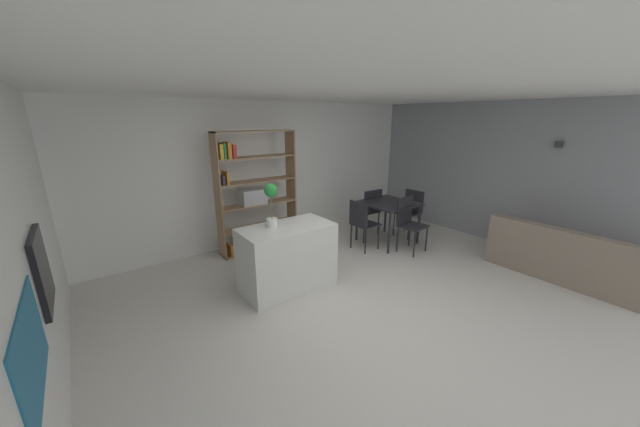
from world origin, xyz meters
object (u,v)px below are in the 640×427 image
dining_table (388,207)px  dining_chair_island_side (362,221)px  dining_chair_near (409,219)px  dining_chair_far (369,208)px  built_in_oven (42,270)px  kitchen_island (287,257)px  open_bookshelf (251,193)px  sofa (565,259)px  potted_plant_on_island (271,200)px  dining_chair_window_side (410,208)px

dining_table → dining_chair_island_side: dining_chair_island_side is taller
dining_table → dining_chair_near: bearing=-91.3°
dining_chair_far → dining_chair_island_side: bearing=39.8°
built_in_oven → dining_chair_island_side: 4.35m
kitchen_island → open_bookshelf: 1.66m
dining_table → built_in_oven: bearing=-170.1°
open_bookshelf → sofa: open_bookshelf is taller
open_bookshelf → dining_chair_near: bearing=-36.7°
potted_plant_on_island → open_bookshelf: open_bookshelf is taller
built_in_oven → dining_chair_island_side: (4.22, 0.85, -0.63)m
dining_table → dining_chair_far: 0.51m
open_bookshelf → sofa: bearing=-48.3°
open_bookshelf → dining_table: open_bookshelf is taller
kitchen_island → potted_plant_on_island: size_ratio=2.16×
built_in_oven → dining_chair_near: size_ratio=0.63×
kitchen_island → dining_chair_window_side: (3.11, 0.39, 0.10)m
dining_chair_window_side → sofa: dining_chair_window_side is taller
dining_chair_island_side → sofa: dining_chair_island_side is taller
kitchen_island → dining_chair_island_side: size_ratio=1.38×
dining_chair_near → kitchen_island: bearing=170.7°
sofa → dining_chair_island_side: bearing=34.5°
built_in_oven → dining_chair_window_side: (5.56, 0.86, -0.63)m
dining_table → dining_chair_near: 0.51m
dining_table → potted_plant_on_island: bearing=-174.0°
built_in_oven → open_bookshelf: (2.67, 2.00, -0.13)m
dining_table → sofa: 2.80m
open_bookshelf → dining_chair_far: bearing=-16.6°
open_bookshelf → built_in_oven: bearing=-143.1°
potted_plant_on_island → dining_chair_island_side: 2.06m
potted_plant_on_island → dining_table: 2.66m
kitchen_island → dining_chair_near: bearing=-2.7°
sofa → open_bookshelf: bearing=41.7°
open_bookshelf → dining_table: (2.21, -1.15, -0.35)m
built_in_oven → kitchen_island: 2.60m
dining_chair_window_side → dining_chair_island_side: (-1.35, -0.01, -0.00)m
dining_chair_near → built_in_oven: bearing=177.6°
open_bookshelf → dining_table: size_ratio=2.23×
kitchen_island → dining_table: (2.43, 0.38, 0.24)m
built_in_oven → dining_chair_far: bearing=15.4°
dining_table → dining_chair_far: dining_chair_far is taller
dining_table → dining_chair_island_side: bearing=-179.7°
kitchen_island → open_bookshelf: (0.22, 1.53, 0.59)m
dining_chair_far → dining_chair_near: dining_chair_near is taller
sofa → dining_chair_far: bearing=19.6°
dining_chair_window_side → dining_chair_near: (-0.68, -0.50, 0.03)m
dining_chair_window_side → dining_chair_far: 0.83m
potted_plant_on_island → sofa: potted_plant_on_island is taller
built_in_oven → kitchen_island: bearing=10.9°
kitchen_island → sofa: 4.13m
built_in_oven → dining_chair_near: bearing=4.2°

